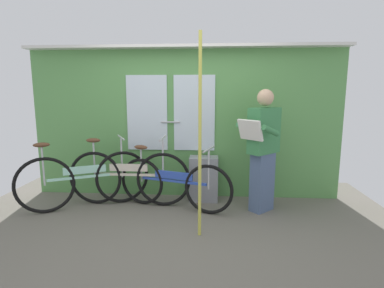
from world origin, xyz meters
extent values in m
cube|color=#666056|center=(0.00, 0.00, -0.02)|extent=(5.56, 3.93, 0.04)
cube|color=#56934C|center=(0.00, 1.16, 1.09)|extent=(4.56, 0.08, 2.18)
cube|color=silver|center=(-0.55, 1.11, 1.26)|extent=(0.60, 0.02, 1.10)
cube|color=silver|center=(0.15, 1.11, 1.26)|extent=(0.60, 0.02, 1.10)
cylinder|color=#B2B2B7|center=(-0.20, 1.09, 1.13)|extent=(0.28, 0.02, 0.02)
cube|color=silver|center=(0.00, 1.06, 2.20)|extent=(4.56, 0.28, 0.04)
torus|color=black|center=(-0.85, 0.76, 0.37)|extent=(0.69, 0.38, 0.75)
torus|color=black|center=(-1.74, 0.31, 0.37)|extent=(0.69, 0.38, 0.75)
cube|color=#9EDBC6|center=(-1.30, 0.53, 0.43)|extent=(0.86, 0.46, 0.03)
cube|color=#9EDBC6|center=(-1.30, 0.53, 0.53)|extent=(0.50, 0.27, 0.10)
cylinder|color=#B7B7BC|center=(-1.74, 0.31, 0.64)|extent=(0.02, 0.02, 0.53)
ellipsoid|color=brown|center=(-1.74, 0.31, 0.91)|extent=(0.22, 0.17, 0.06)
cylinder|color=#B7B7BC|center=(-0.85, 0.76, 0.66)|extent=(0.02, 0.02, 0.57)
cylinder|color=#B7B7BC|center=(-0.85, 0.76, 0.95)|extent=(0.22, 0.40, 0.02)
torus|color=black|center=(-0.25, 0.67, 0.38)|extent=(0.75, 0.05, 0.75)
torus|color=black|center=(-1.22, 0.69, 0.38)|extent=(0.75, 0.05, 0.75)
cube|color=beige|center=(-0.73, 0.68, 0.44)|extent=(0.92, 0.04, 0.03)
cube|color=beige|center=(-0.73, 0.68, 0.54)|extent=(0.53, 0.04, 0.10)
cylinder|color=#B7B7BC|center=(-1.22, 0.69, 0.64)|extent=(0.02, 0.02, 0.54)
ellipsoid|color=brown|center=(-1.22, 0.69, 0.91)|extent=(0.20, 0.09, 0.06)
cylinder|color=#B7B7BC|center=(-0.25, 0.67, 0.66)|extent=(0.02, 0.02, 0.58)
cylinder|color=#B7B7BC|center=(-0.25, 0.67, 0.95)|extent=(0.03, 0.44, 0.02)
torus|color=black|center=(0.38, 0.43, 0.33)|extent=(0.64, 0.24, 0.66)
torus|color=black|center=(-0.56, 0.72, 0.33)|extent=(0.64, 0.24, 0.66)
cube|color=#2D4CB2|center=(-0.09, 0.57, 0.39)|extent=(0.90, 0.31, 0.03)
cube|color=#2D4CB2|center=(-0.09, 0.57, 0.47)|extent=(0.53, 0.19, 0.10)
cylinder|color=#B7B7BC|center=(-0.56, 0.72, 0.57)|extent=(0.02, 0.02, 0.49)
ellipsoid|color=brown|center=(-0.56, 0.72, 0.82)|extent=(0.22, 0.15, 0.06)
cylinder|color=#B7B7BC|center=(0.38, 0.43, 0.59)|extent=(0.02, 0.02, 0.53)
cylinder|color=#B7B7BC|center=(0.38, 0.43, 0.86)|extent=(0.15, 0.43, 0.02)
cube|color=slate|center=(1.08, 0.60, 0.39)|extent=(0.35, 0.34, 0.78)
cube|color=#387F47|center=(1.08, 0.60, 1.08)|extent=(0.46, 0.45, 0.59)
sphere|color=tan|center=(1.08, 0.60, 1.50)|extent=(0.21, 0.21, 0.21)
cube|color=silver|center=(0.88, 0.41, 1.11)|extent=(0.31, 0.32, 0.26)
cylinder|color=#387F47|center=(1.12, 0.36, 1.11)|extent=(0.27, 0.26, 0.17)
cylinder|color=#387F47|center=(0.84, 0.65, 1.11)|extent=(0.27, 0.26, 0.17)
cube|color=gray|center=(0.30, 0.94, 0.32)|extent=(0.41, 0.28, 0.65)
cylinder|color=#C6C14C|center=(0.29, -0.18, 1.09)|extent=(0.04, 0.04, 2.18)
camera|label=1|loc=(0.43, -3.35, 1.57)|focal=28.54mm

